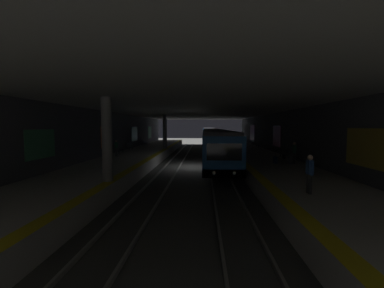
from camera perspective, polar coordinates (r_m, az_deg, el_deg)
name	(u,v)px	position (r m, az deg, el deg)	size (l,w,h in m)	color
ground_plane	(195,167)	(24.60, 0.63, -5.34)	(120.00, 120.00, 0.00)	#42423F
track_left	(217,166)	(24.61, 5.78, -5.17)	(60.00, 1.53, 0.16)	gray
track_right	(173,166)	(24.76, -4.48, -5.10)	(60.00, 1.53, 0.16)	gray
platform_left	(261,162)	(25.15, 15.75, -4.07)	(60.00, 5.30, 1.06)	beige
platform_right	(130,161)	(25.61, -14.21, -3.90)	(60.00, 5.30, 1.06)	beige
wall_left	(291,139)	(25.79, 22.12, 1.06)	(60.00, 0.56, 5.60)	#56565B
wall_right	(102,139)	(26.43, -20.29, 1.17)	(60.00, 0.56, 5.60)	#56565B
ceiling_slab	(195,108)	(24.33, 0.64, 8.26)	(60.00, 19.40, 0.40)	beige
pillar_near	(107,140)	(14.05, -19.16, 0.98)	(0.56, 0.56, 4.55)	gray
pillar_far	(165,132)	(33.23, -6.35, 2.85)	(0.56, 0.56, 4.55)	gray
metro_train	(211,138)	(42.52, 4.50, 1.37)	(53.68, 2.83, 3.49)	#19569E
bench_left_near	(284,152)	(25.00, 20.54, -1.81)	(1.70, 0.47, 0.86)	#262628
bench_left_mid	(258,144)	(35.75, 15.07, 0.01)	(1.70, 0.47, 0.86)	#262628
bench_left_far	(253,142)	(39.35, 13.93, 0.39)	(1.70, 0.47, 0.86)	#262628
bench_right_near	(120,148)	(28.80, -16.38, -0.97)	(1.70, 0.47, 0.86)	#262628
bench_right_mid	(130,146)	(32.37, -14.20, -0.38)	(1.70, 0.47, 0.86)	#262628
bench_right_far	(145,142)	(40.29, -10.80, 0.53)	(1.70, 0.47, 0.86)	#262628
person_waiting_near	(116,147)	(25.83, -17.18, -0.75)	(0.60, 0.22, 1.63)	#434343
person_walking_mid	(239,141)	(35.64, 10.79, 0.64)	(0.60, 0.22, 1.62)	#2C2C2C
person_standing_far	(310,172)	(12.12, 25.68, -5.98)	(0.60, 0.24, 1.73)	#3D3D3D
person_boarding	(294,152)	(21.34, 22.67, -1.70)	(0.60, 0.24, 1.73)	#353535
suitcase_rolling	(275,160)	(20.99, 18.80, -3.51)	(0.40, 0.27, 0.86)	navy
backpack_on_floor	(284,157)	(24.28, 20.60, -2.75)	(0.30, 0.20, 0.40)	black
trash_bin	(290,159)	(21.11, 21.86, -3.16)	(0.44, 0.44, 0.85)	#595B5E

